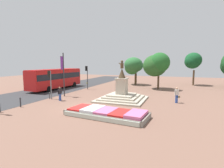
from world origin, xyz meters
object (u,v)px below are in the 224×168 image
object	(u,v)px
traffic_light_mid_block	(50,79)
pedestrian_with_handbag	(177,94)
traffic_light_far_corner	(87,73)
banner_pole	(64,73)
pedestrian_near_planter	(60,93)
flower_planter	(107,113)
kerb_bollard_mid_a	(20,102)
statue_monument	(122,94)
kerb_bollard_mid_b	(49,95)
city_bus	(56,78)

from	to	relation	value
traffic_light_mid_block	pedestrian_with_handbag	size ratio (longest dim) A/B	1.96
traffic_light_mid_block	traffic_light_far_corner	world-z (taller)	traffic_light_far_corner
banner_pole	pedestrian_near_planter	xyz separation A→B (m)	(1.21, -2.46, -2.08)
traffic_light_far_corner	flower_planter	bearing A→B (deg)	-55.01
banner_pole	kerb_bollard_mid_a	distance (m)	6.83
statue_monument	traffic_light_far_corner	size ratio (longest dim) A/B	1.41
pedestrian_with_handbag	kerb_bollard_mid_a	xyz separation A→B (m)	(-14.58, -7.52, -0.49)
traffic_light_mid_block	kerb_bollard_mid_b	world-z (taller)	traffic_light_mid_block
pedestrian_with_handbag	pedestrian_near_planter	distance (m)	13.27
kerb_bollard_mid_b	statue_monument	bearing A→B (deg)	16.18
statue_monument	pedestrian_with_handbag	xyz separation A→B (m)	(6.12, 0.73, 0.33)
pedestrian_near_planter	kerb_bollard_mid_a	bearing A→B (deg)	-115.10
traffic_light_far_corner	pedestrian_near_planter	bearing A→B (deg)	-81.36
statue_monument	traffic_light_far_corner	bearing A→B (deg)	143.13
flower_planter	traffic_light_mid_block	world-z (taller)	traffic_light_mid_block
statue_monument	kerb_bollard_mid_b	distance (m)	8.89
banner_pole	pedestrian_with_handbag	size ratio (longest dim) A/B	3.22
pedestrian_near_planter	statue_monument	bearing A→B (deg)	23.72
pedestrian_with_handbag	kerb_bollard_mid_a	world-z (taller)	pedestrian_with_handbag
banner_pole	traffic_light_mid_block	bearing A→B (deg)	-100.45
statue_monument	traffic_light_mid_block	xyz separation A→B (m)	(-8.24, -2.62, 1.76)
flower_planter	kerb_bollard_mid_a	size ratio (longest dim) A/B	7.20
pedestrian_near_planter	kerb_bollard_mid_b	distance (m)	2.01
traffic_light_far_corner	kerb_bollard_mid_a	world-z (taller)	traffic_light_far_corner
traffic_light_mid_block	pedestrian_near_planter	distance (m)	2.21
banner_pole	kerb_bollard_mid_a	xyz separation A→B (m)	(-0.61, -6.33, -2.51)
traffic_light_mid_block	kerb_bollard_mid_b	distance (m)	2.02
traffic_light_mid_block	pedestrian_with_handbag	xyz separation A→B (m)	(14.37, 3.35, -1.43)
flower_planter	traffic_light_far_corner	xyz separation A→B (m)	(-8.80, 12.58, 2.39)
flower_planter	kerb_bollard_mid_b	xyz separation A→B (m)	(-9.35, 4.10, 0.17)
banner_pole	pedestrian_with_handbag	world-z (taller)	banner_pole
traffic_light_mid_block	pedestrian_near_planter	bearing A→B (deg)	-10.56
banner_pole	kerb_bollard_mid_a	size ratio (longest dim) A/B	5.79
traffic_light_mid_block	traffic_light_far_corner	bearing A→B (deg)	88.34
flower_planter	kerb_bollard_mid_a	distance (m)	9.27
traffic_light_mid_block	city_bus	bearing A→B (deg)	124.20
flower_planter	banner_pole	bearing A→B (deg)	144.74
kerb_bollard_mid_b	traffic_light_mid_block	bearing A→B (deg)	-25.36
city_bus	pedestrian_near_planter	bearing A→B (deg)	-49.10
banner_pole	pedestrian_with_handbag	bearing A→B (deg)	4.88
pedestrian_with_handbag	banner_pole	bearing A→B (deg)	-175.12
kerb_bollard_mid_b	traffic_light_far_corner	bearing A→B (deg)	86.32
city_bus	pedestrian_with_handbag	world-z (taller)	city_bus
city_bus	pedestrian_with_handbag	size ratio (longest dim) A/B	6.17
flower_planter	pedestrian_near_planter	xyz separation A→B (m)	(-7.45, 3.66, 0.67)
pedestrian_with_handbag	kerb_bollard_mid_b	world-z (taller)	pedestrian_with_handbag
traffic_light_mid_block	kerb_bollard_mid_a	bearing A→B (deg)	-92.89
city_bus	traffic_light_far_corner	bearing A→B (deg)	15.29
banner_pole	flower_planter	bearing A→B (deg)	-35.26
traffic_light_far_corner	statue_monument	bearing A→B (deg)	-36.87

